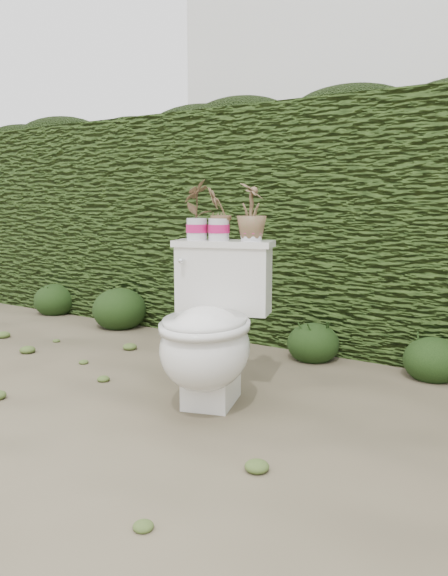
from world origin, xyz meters
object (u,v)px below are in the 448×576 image
Objects in this scene: potted_plant_center at (219,215)px; potted_plant_right at (251,213)px; toilet at (210,332)px; potted_plant_left at (197,211)px.

potted_plant_right reaches higher than potted_plant_center.
toilet is 0.62m from potted_plant_right.
potted_plant_left is at bearing 83.54° from potted_plant_right.
potted_plant_left is at bearing 120.46° from toilet.
toilet is 0.63m from potted_plant_left.
potted_plant_left is at bearing -62.09° from potted_plant_center.
potted_plant_right is (0.27, 0.09, -0.01)m from potted_plant_left.
potted_plant_right is at bearing 105.12° from potted_plant_left.
toilet is at bearing 33.74° from potted_plant_center.
potted_plant_right is (0.16, 0.05, 0.01)m from potted_plant_center.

